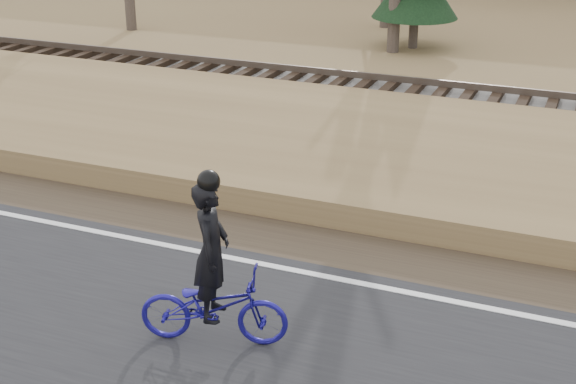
% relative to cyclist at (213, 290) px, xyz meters
% --- Properties ---
extents(ground, '(120.00, 120.00, 0.00)m').
position_rel_cyclist_xyz_m(ground, '(1.64, 1.78, -0.75)').
color(ground, olive).
rests_on(ground, ground).
extents(edge_line, '(120.00, 0.12, 0.01)m').
position_rel_cyclist_xyz_m(edge_line, '(1.64, 1.98, -0.69)').
color(edge_line, silver).
rests_on(edge_line, road).
extents(shoulder, '(120.00, 1.60, 0.04)m').
position_rel_cyclist_xyz_m(shoulder, '(1.64, 2.98, -0.73)').
color(shoulder, '#473A2B').
rests_on(shoulder, ground).
extents(embankment, '(120.00, 5.00, 0.44)m').
position_rel_cyclist_xyz_m(embankment, '(1.64, 5.98, -0.53)').
color(embankment, olive).
rests_on(embankment, ground).
extents(ballast, '(120.00, 3.00, 0.45)m').
position_rel_cyclist_xyz_m(ballast, '(1.64, 9.78, -0.53)').
color(ballast, slate).
rests_on(ballast, ground).
extents(railroad, '(120.00, 2.40, 0.29)m').
position_rel_cyclist_xyz_m(railroad, '(1.64, 9.78, -0.22)').
color(railroad, black).
rests_on(railroad, ballast).
extents(cyclist, '(1.86, 1.07, 2.18)m').
position_rel_cyclist_xyz_m(cyclist, '(0.00, 0.00, 0.00)').
color(cyclist, navy).
rests_on(cyclist, road).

